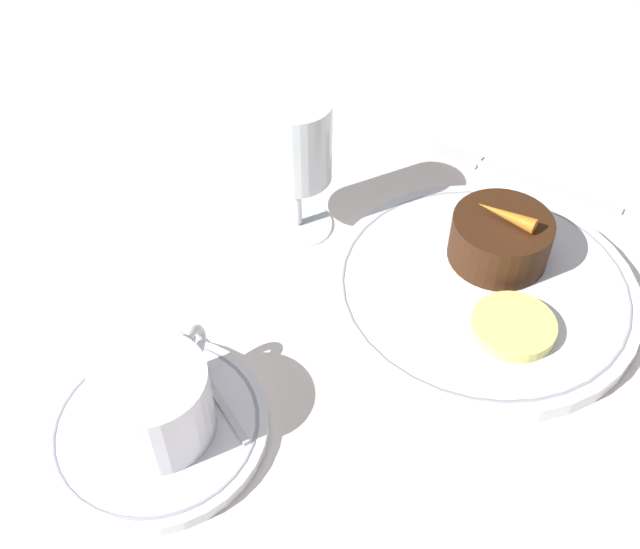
{
  "coord_description": "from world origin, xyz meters",
  "views": [
    {
      "loc": [
        -0.4,
        -0.08,
        0.46
      ],
      "look_at": [
        -0.04,
        0.09,
        0.04
      ],
      "focal_mm": 42.0,
      "sensor_mm": 36.0,
      "label": 1
    }
  ],
  "objects_px": {
    "coffee_cup": "(154,400)",
    "fork": "(502,170)",
    "wine_glass": "(296,150)",
    "dessert_cake": "(500,239)",
    "dinner_plate": "(483,288)"
  },
  "relations": [
    {
      "from": "wine_glass",
      "to": "fork",
      "type": "distance_m",
      "value": 0.23
    },
    {
      "from": "fork",
      "to": "wine_glass",
      "type": "bearing_deg",
      "value": 135.76
    },
    {
      "from": "dinner_plate",
      "to": "coffee_cup",
      "type": "distance_m",
      "value": 0.28
    },
    {
      "from": "coffee_cup",
      "to": "dessert_cake",
      "type": "height_order",
      "value": "coffee_cup"
    },
    {
      "from": "dinner_plate",
      "to": "fork",
      "type": "xyz_separation_m",
      "value": [
        0.17,
        0.03,
        -0.01
      ]
    },
    {
      "from": "coffee_cup",
      "to": "wine_glass",
      "type": "xyz_separation_m",
      "value": [
        0.24,
        0.01,
        0.04
      ]
    },
    {
      "from": "coffee_cup",
      "to": "dessert_cake",
      "type": "distance_m",
      "value": 0.31
    },
    {
      "from": "coffee_cup",
      "to": "wine_glass",
      "type": "height_order",
      "value": "wine_glass"
    },
    {
      "from": "fork",
      "to": "dessert_cake",
      "type": "height_order",
      "value": "dessert_cake"
    },
    {
      "from": "dinner_plate",
      "to": "wine_glass",
      "type": "relative_size",
      "value": 1.93
    },
    {
      "from": "coffee_cup",
      "to": "wine_glass",
      "type": "bearing_deg",
      "value": 1.64
    },
    {
      "from": "wine_glass",
      "to": "dinner_plate",
      "type": "bearing_deg",
      "value": -94.73
    },
    {
      "from": "dinner_plate",
      "to": "dessert_cake",
      "type": "height_order",
      "value": "dessert_cake"
    },
    {
      "from": "coffee_cup",
      "to": "dessert_cake",
      "type": "bearing_deg",
      "value": -33.49
    },
    {
      "from": "coffee_cup",
      "to": "fork",
      "type": "bearing_deg",
      "value": -20.06
    }
  ]
}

